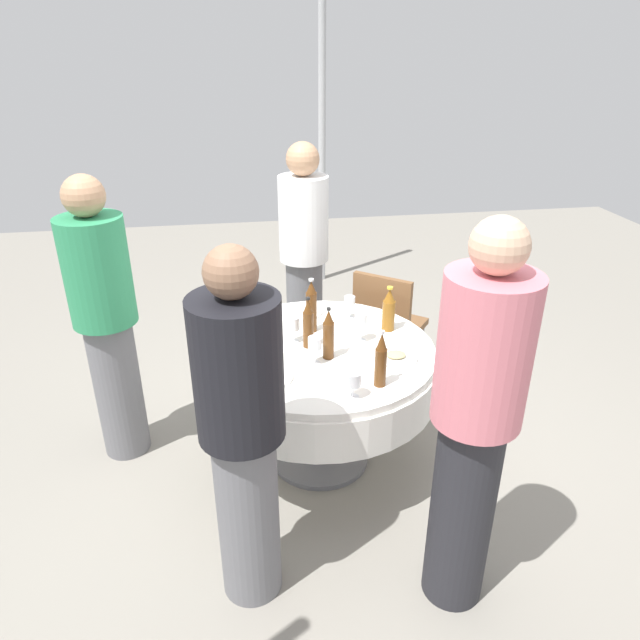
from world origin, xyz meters
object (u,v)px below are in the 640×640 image
dining_table (320,372)px  bottle_amber_mid (389,310)px  plate_right (301,312)px  bottle_brown_outer (308,324)px  bottle_brown_rear (311,307)px  plate_near (396,357)px  bottle_brown_far (381,360)px  wine_glass_right (350,303)px  person_mid (106,319)px  person_far (304,256)px  plate_left (249,343)px  wine_glass_front (353,380)px  person_east (474,423)px  wine_glass_inner (361,321)px  bottle_brown_east (328,335)px  plate_west (267,376)px  wine_glass_rear (315,344)px  person_outer (242,433)px  wine_glass_east (293,324)px  chair_inner (387,321)px

dining_table → bottle_amber_mid: size_ratio=4.84×
plate_right → bottle_brown_outer: bearing=-92.2°
bottle_brown_rear → plate_near: size_ratio=1.44×
bottle_brown_far → wine_glass_right: size_ratio=2.11×
person_mid → person_far: same height
plate_left → person_far: 1.11m
wine_glass_front → person_east: 0.60m
person_east → dining_table: bearing=-90.0°
plate_left → person_east: 1.35m
bottle_brown_rear → wine_glass_inner: bearing=-33.5°
dining_table → bottle_brown_east: size_ratio=4.48×
wine_glass_front → plate_left: size_ratio=0.56×
person_far → person_east: bearing=-76.5°
wine_glass_inner → plate_west: wine_glass_inner is taller
bottle_brown_rear → plate_left: bearing=-163.6°
wine_glass_front → plate_west: wine_glass_front is taller
bottle_amber_mid → person_mid: (-1.54, 0.13, -0.00)m
plate_left → bottle_brown_rear: bearing=16.4°
plate_near → person_mid: person_mid is taller
bottle_brown_outer → wine_glass_inner: (0.29, 0.02, -0.01)m
person_east → plate_left: bearing=-77.1°
wine_glass_rear → wine_glass_inner: wine_glass_inner is taller
plate_left → person_outer: size_ratio=0.15×
bottle_brown_east → wine_glass_right: size_ratio=2.06×
bottle_brown_far → plate_left: bottle_brown_far is taller
dining_table → plate_near: bearing=-26.7°
wine_glass_east → person_outer: size_ratio=0.09×
wine_glass_inner → wine_glass_front: bearing=-106.3°
chair_inner → person_outer: bearing=-84.6°
wine_glass_right → chair_inner: bearing=47.1°
wine_glass_east → person_far: (0.19, 1.03, 0.01)m
bottle_brown_rear → person_mid: size_ratio=0.19×
dining_table → wine_glass_inner: 0.36m
plate_right → person_mid: (-1.08, -0.16, 0.11)m
bottle_brown_east → wine_glass_right: 0.49m
wine_glass_east → wine_glass_rear: same height
wine_glass_east → person_east: size_ratio=0.09×
bottle_amber_mid → wine_glass_front: bearing=-117.8°
plate_near → chair_inner: bearing=77.2°
bottle_brown_outer → plate_near: (0.42, -0.21, -0.12)m
bottle_brown_outer → person_outer: person_outer is taller
wine_glass_inner → wine_glass_front: (-0.16, -0.53, -0.03)m
wine_glass_rear → plate_right: (0.01, 0.61, -0.10)m
chair_inner → person_mid: bearing=-127.3°
wine_glass_east → plate_west: wine_glass_east is taller
bottle_brown_outer → wine_glass_east: bottle_brown_outer is taller
bottle_brown_far → bottle_amber_mid: bearing=71.1°
wine_glass_inner → plate_right: wine_glass_inner is taller
bottle_brown_outer → person_east: 1.11m
wine_glass_rear → plate_left: bearing=141.0°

